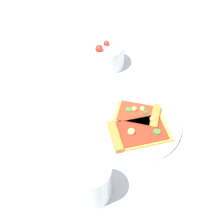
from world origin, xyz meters
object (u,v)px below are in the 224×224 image
Objects in this scene: salad_bowl at (107,55)px; soda_glass at (90,181)px; pizza_slice_near at (141,115)px; pizza_slice_far at (136,132)px; plate at (135,123)px.

salad_bowl is 0.44m from soda_glass.
salad_bowl is at bearing 37.33° from pizza_slice_near.
soda_glass reaches higher than pizza_slice_far.
plate is at bearing 12.48° from pizza_slice_far.
soda_glass is (-0.17, 0.06, 0.03)m from pizza_slice_far.
plate is 0.04m from pizza_slice_far.
soda_glass is at bearing 164.39° from pizza_slice_near.
soda_glass reaches higher than salad_bowl.
soda_glass reaches higher than plate.
soda_glass is at bearing 159.72° from pizza_slice_far.
pizza_slice_near is at bearing -142.67° from salad_bowl.
pizza_slice_near is 0.06m from pizza_slice_far.
salad_bowl is (0.22, 0.14, 0.03)m from plate.
pizza_slice_far is at bearing -20.28° from soda_glass.
pizza_slice_far is (-0.06, 0.00, -0.00)m from pizza_slice_near.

